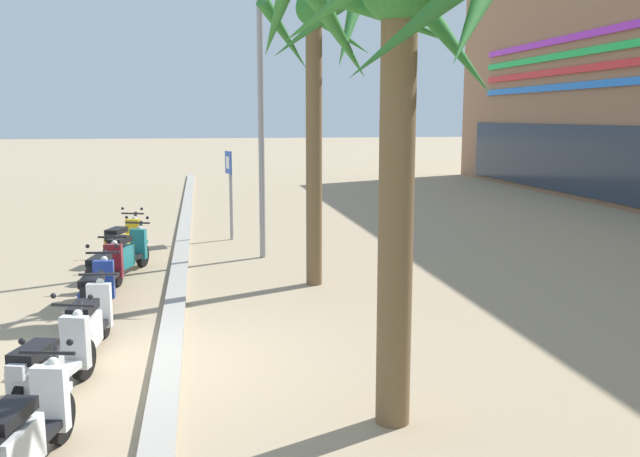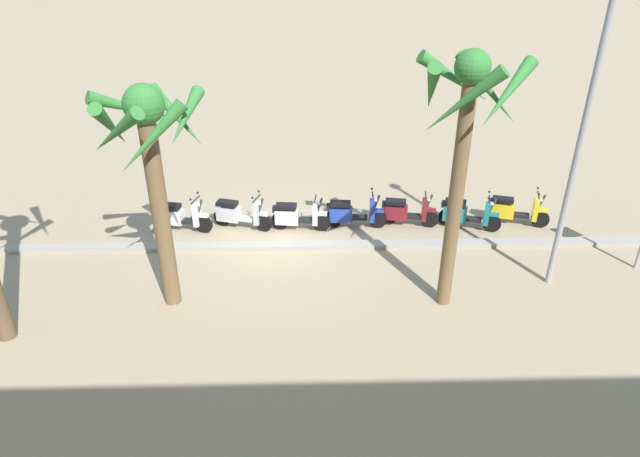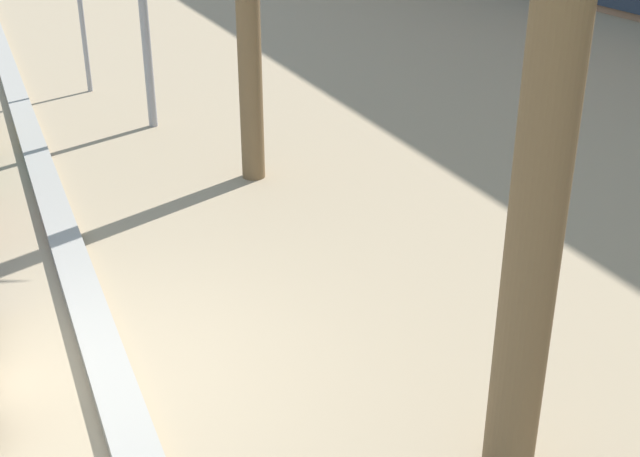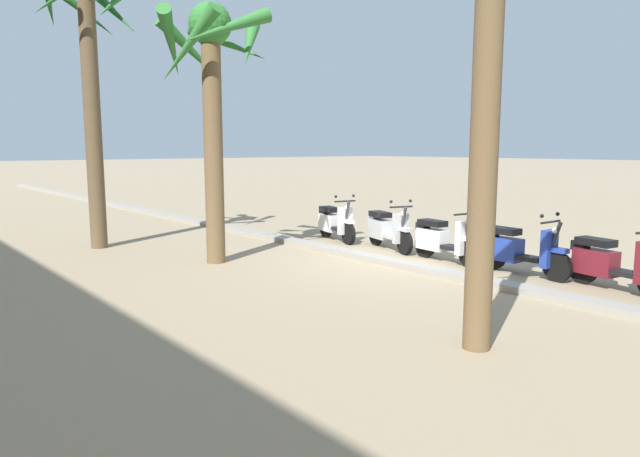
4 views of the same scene
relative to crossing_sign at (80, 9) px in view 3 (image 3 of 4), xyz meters
The scene contains 3 objects.
ground_plane 9.62m from the crossing_sign, ahead, with size 200.00×200.00×0.00m, color #9E896B.
curb_strip 9.57m from the crossing_sign, ahead, with size 60.00×0.36×0.12m, color gray.
crossing_sign is the anchor object (origin of this frame).
Camera 3 is at (6.13, -0.40, 4.17)m, focal length 46.37 mm.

